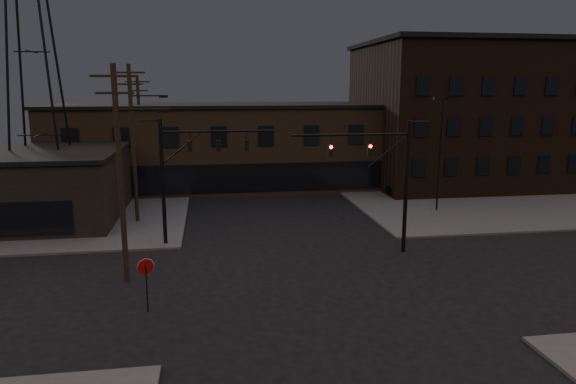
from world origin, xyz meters
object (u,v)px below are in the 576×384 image
object	(u,v)px
parked_car_lot_a	(409,189)
traffic_signal_near	(388,173)
parked_car_lot_b	(457,180)
traffic_signal_far	(183,167)
car_crossing	(269,180)
stop_sign	(146,272)

from	to	relation	value
parked_car_lot_a	traffic_signal_near	bearing A→B (deg)	152.88
parked_car_lot_a	parked_car_lot_b	bearing A→B (deg)	-63.07
traffic_signal_near	parked_car_lot_a	size ratio (longest dim) A/B	2.02
parked_car_lot_a	traffic_signal_far	bearing A→B (deg)	119.88
parked_car_lot_b	traffic_signal_far	bearing A→B (deg)	113.91
traffic_signal_far	car_crossing	xyz separation A→B (m)	(7.45, 17.97, -4.25)
traffic_signal_far	parked_car_lot_a	size ratio (longest dim) A/B	2.02
traffic_signal_far	parked_car_lot_b	world-z (taller)	traffic_signal_far
parked_car_lot_b	car_crossing	size ratio (longest dim) A/B	1.01
traffic_signal_far	parked_car_lot_a	distance (m)	23.09
traffic_signal_far	parked_car_lot_b	xyz separation A→B (m)	(25.98, 14.92, -4.18)
traffic_signal_near	stop_sign	bearing A→B (deg)	-154.10
stop_sign	parked_car_lot_a	bearing A→B (deg)	45.95
traffic_signal_near	parked_car_lot_b	bearing A→B (deg)	52.95
traffic_signal_near	traffic_signal_far	distance (m)	12.57
traffic_signal_far	car_crossing	world-z (taller)	traffic_signal_far
traffic_signal_near	stop_sign	distance (m)	15.17
traffic_signal_near	parked_car_lot_b	size ratio (longest dim) A/B	1.71
traffic_signal_far	stop_sign	distance (m)	10.55
car_crossing	traffic_signal_near	bearing A→B (deg)	-76.17
traffic_signal_near	stop_sign	xyz separation A→B (m)	(-13.36, -6.49, -3.09)
parked_car_lot_a	car_crossing	size ratio (longest dim) A/B	0.85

